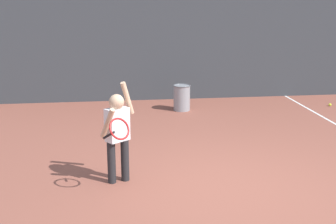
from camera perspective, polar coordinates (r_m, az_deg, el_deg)
ground_plane at (r=5.93m, az=8.07°, el=-9.76°), size 20.00×20.00×0.00m
back_fence_windscreen at (r=10.71m, az=0.72°, el=9.59°), size 10.41×0.08×3.02m
fence_post_1 at (r=10.66m, az=-8.47°, el=9.82°), size 0.09×0.09×3.17m
fence_post_2 at (r=11.12m, az=9.44°, el=9.97°), size 0.09×0.09×3.17m
tennis_player at (r=5.88m, az=-6.47°, el=-2.34°), size 0.48×0.85×1.35m
ball_hopper at (r=9.77m, az=1.77°, el=1.88°), size 0.38×0.38×0.56m
tennis_ball_1 at (r=10.84m, az=19.97°, el=0.88°), size 0.07×0.07×0.07m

